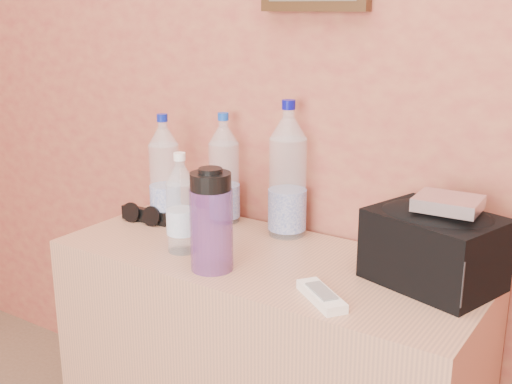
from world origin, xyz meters
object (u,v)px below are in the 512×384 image
pet_large_a (165,175)px  ac_remote (321,296)px  dresser (265,375)px  pet_large_c (288,177)px  toiletry_bag (434,245)px  pet_large_b (224,174)px  nalgene_bottle (211,220)px  pet_small (181,209)px  foil_packet (448,203)px  sunglasses (145,215)px

pet_large_a → ac_remote: size_ratio=2.06×
dresser → ac_remote: ac_remote is taller
pet_large_c → dresser: bearing=-76.9°
pet_large_c → toiletry_bag: pet_large_c is taller
pet_large_b → nalgene_bottle: pet_large_b is taller
dresser → pet_small: size_ratio=4.21×
pet_large_a → foil_packet: size_ratio=2.36×
pet_large_a → ac_remote: bearing=-19.1°
toiletry_bag → nalgene_bottle: bearing=-139.3°
pet_small → ac_remote: (0.44, -0.06, -0.10)m
foil_packet → ac_remote: bearing=-135.0°
pet_large_a → pet_large_b: 0.17m
toiletry_bag → pet_large_a: bearing=-163.3°
dresser → pet_large_c: 0.53m
pet_small → foil_packet: 0.65m
nalgene_bottle → ac_remote: (0.30, -0.01, -0.11)m
dresser → pet_large_a: bearing=169.5°
nalgene_bottle → sunglasses: nalgene_bottle is taller
nalgene_bottle → pet_large_c: bearing=85.4°
toiletry_bag → foil_packet: size_ratio=2.06×
pet_small → foil_packet: pet_small is taller
pet_large_a → nalgene_bottle: bearing=-32.4°
dresser → pet_small: (-0.20, -0.08, 0.45)m
pet_large_c → sunglasses: 0.45m
pet_large_c → nalgene_bottle: bearing=-94.6°
dresser → pet_large_c: pet_large_c is taller
pet_small → ac_remote: 0.45m
toiletry_bag → foil_packet: 0.11m
pet_large_b → nalgene_bottle: (0.19, -0.31, -0.02)m
dresser → toiletry_bag: size_ratio=3.95×
toiletry_bag → pet_large_c: bearing=-175.9°
dresser → foil_packet: foil_packet is taller
pet_large_c → sunglasses: pet_large_c is taller
pet_large_b → nalgene_bottle: bearing=-58.5°
sunglasses → ac_remote: 0.70m
dresser → toiletry_bag: 0.60m
pet_large_a → toiletry_bag: bearing=-0.0°
dresser → foil_packet: size_ratio=8.14×
pet_large_a → sunglasses: bearing=-138.7°
pet_small → toiletry_bag: 0.62m
ac_remote → toiletry_bag: 0.29m
ac_remote → foil_packet: bearing=81.2°
toiletry_bag → ac_remote: bearing=-110.6°
pet_small → nalgene_bottle: (0.14, -0.05, 0.01)m
pet_small → toiletry_bag: (0.60, 0.16, -0.02)m
dresser → sunglasses: bearing=175.7°
pet_large_a → nalgene_bottle: (0.33, -0.21, -0.02)m
pet_large_c → ac_remote: pet_large_c is taller
pet_large_a → nalgene_bottle: size_ratio=1.27×
pet_large_c → pet_small: bearing=-122.1°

